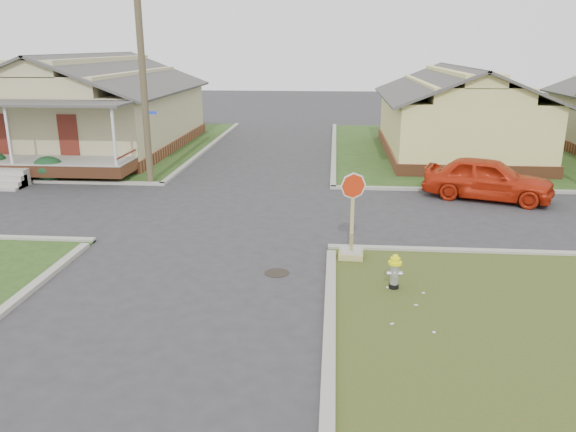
# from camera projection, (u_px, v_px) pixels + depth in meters

# --- Properties ---
(ground) EXTENTS (120.00, 120.00, 0.00)m
(ground) POSITION_uv_depth(u_px,v_px,m) (198.00, 263.00, 15.22)
(ground) COLOR #2C2C2F
(ground) RESTS_ON ground
(verge_far_left) EXTENTS (19.00, 19.00, 0.05)m
(verge_far_left) POSITION_uv_depth(u_px,v_px,m) (55.00, 144.00, 33.39)
(verge_far_left) COLOR #244318
(verge_far_left) RESTS_ON ground
(curbs) EXTENTS (80.00, 40.00, 0.12)m
(curbs) POSITION_uv_depth(u_px,v_px,m) (231.00, 211.00, 19.98)
(curbs) COLOR gray
(curbs) RESTS_ON ground
(manhole) EXTENTS (0.64, 0.64, 0.01)m
(manhole) POSITION_uv_depth(u_px,v_px,m) (277.00, 273.00, 14.56)
(manhole) COLOR black
(manhole) RESTS_ON ground
(corner_house) EXTENTS (10.10, 15.50, 5.30)m
(corner_house) POSITION_uv_depth(u_px,v_px,m) (90.00, 109.00, 31.24)
(corner_house) COLOR brown
(corner_house) RESTS_ON ground
(side_house_yellow) EXTENTS (7.60, 11.60, 4.70)m
(side_house_yellow) POSITION_uv_depth(u_px,v_px,m) (457.00, 114.00, 29.52)
(side_house_yellow) COLOR brown
(side_house_yellow) RESTS_ON ground
(utility_pole) EXTENTS (1.80, 0.28, 9.00)m
(utility_pole) POSITION_uv_depth(u_px,v_px,m) (142.00, 71.00, 22.67)
(utility_pole) COLOR #493D2A
(utility_pole) RESTS_ON ground
(fire_hydrant) EXTENTS (0.32, 0.32, 0.87)m
(fire_hydrant) POSITION_uv_depth(u_px,v_px,m) (395.00, 270.00, 13.42)
(fire_hydrant) COLOR black
(fire_hydrant) RESTS_ON ground
(stop_sign) EXTENTS (0.68, 0.66, 2.40)m
(stop_sign) POSITION_uv_depth(u_px,v_px,m) (351.00, 239.00, 15.38)
(stop_sign) COLOR #A09857
(stop_sign) RESTS_ON ground
(red_sedan) EXTENTS (5.11, 3.41, 1.62)m
(red_sedan) POSITION_uv_depth(u_px,v_px,m) (488.00, 179.00, 21.34)
(red_sedan) COLOR red
(red_sedan) RESTS_ON ground
(hedge_right) EXTENTS (1.40, 1.15, 1.07)m
(hedge_right) POSITION_uv_depth(u_px,v_px,m) (48.00, 168.00, 24.15)
(hedge_right) COLOR #123319
(hedge_right) RESTS_ON verge_far_left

